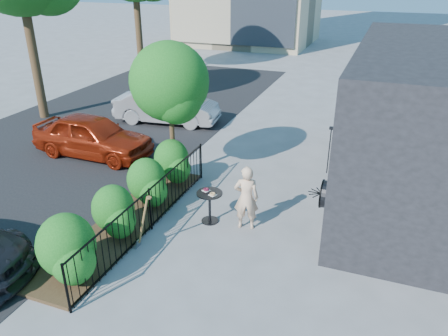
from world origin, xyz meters
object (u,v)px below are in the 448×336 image
at_px(woman, 246,198).
at_px(car_silver, 167,106).
at_px(car_red, 93,136).
at_px(shovel, 142,225).
at_px(patio_tree, 171,87).
at_px(cafe_table, 210,202).

distance_m(woman, car_silver, 8.34).
bearing_deg(woman, car_red, -35.36).
bearing_deg(woman, shovel, 28.41).
bearing_deg(patio_tree, car_silver, 120.12).
bearing_deg(shovel, car_silver, 114.07).
distance_m(cafe_table, car_silver, 7.83).
relative_size(woman, car_silver, 0.39).
distance_m(cafe_table, woman, 0.95).
distance_m(patio_tree, cafe_table, 3.50).
relative_size(shovel, car_red, 0.35).
distance_m(patio_tree, car_red, 3.94).
bearing_deg(car_red, woman, -110.54).
relative_size(patio_tree, car_red, 0.97).
distance_m(shovel, car_silver, 8.76).
relative_size(woman, shovel, 1.15).
xyz_separation_m(woman, shovel, (-1.85, -1.67, -0.19)).
relative_size(shovel, car_silver, 0.34).
height_order(car_red, car_silver, car_red).
bearing_deg(car_silver, woman, -146.34).
bearing_deg(car_red, shovel, -132.64).
height_order(woman, car_red, woman).
relative_size(patio_tree, shovel, 2.79).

